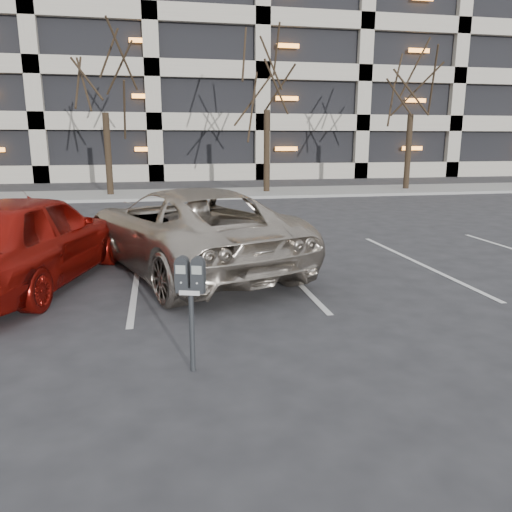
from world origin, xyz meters
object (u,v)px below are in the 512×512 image
(car_red, at_px, (26,239))
(suv_silver, at_px, (188,229))
(parking_meter, at_px, (190,286))
(tree_d, at_px, (414,65))
(tree_c, at_px, (267,56))
(tree_b, at_px, (102,58))

(car_red, bearing_deg, suv_silver, -150.57)
(suv_silver, bearing_deg, parking_meter, 67.21)
(tree_d, xyz_separation_m, suv_silver, (-11.42, -13.22, -5.05))
(tree_d, bearing_deg, car_red, -135.61)
(parking_meter, relative_size, suv_silver, 0.20)
(tree_c, height_order, suv_silver, tree_c)
(tree_b, height_order, tree_d, tree_d)
(tree_b, height_order, tree_c, tree_c)
(tree_c, bearing_deg, tree_b, 180.00)
(tree_d, distance_m, parking_meter, 21.72)
(tree_b, distance_m, suv_silver, 14.34)
(tree_b, height_order, parking_meter, tree_b)
(tree_b, relative_size, tree_c, 0.95)
(suv_silver, relative_size, car_red, 1.30)
(tree_d, bearing_deg, suv_silver, -130.84)
(suv_silver, bearing_deg, tree_b, -98.78)
(suv_silver, xyz_separation_m, car_red, (-2.76, -0.66, 0.03))
(parking_meter, xyz_separation_m, car_red, (-2.52, 3.79, -0.14))
(tree_c, bearing_deg, parking_meter, -104.76)
(tree_b, xyz_separation_m, parking_meter, (2.34, -17.67, -4.77))
(tree_b, bearing_deg, tree_d, 0.00)
(tree_b, relative_size, parking_meter, 6.34)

